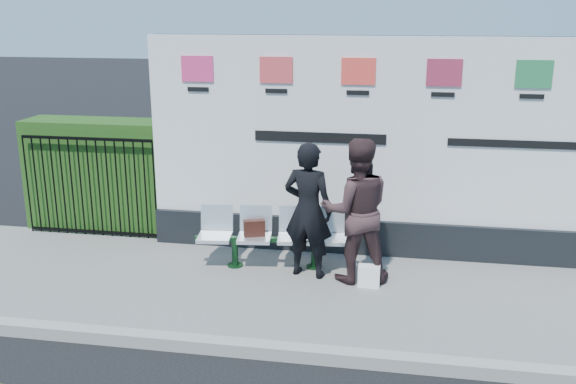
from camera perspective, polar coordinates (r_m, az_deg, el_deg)
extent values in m
cube|color=slate|center=(8.03, 9.42, -9.28)|extent=(14.00, 3.00, 0.12)
cube|color=gray|center=(6.70, 9.24, -14.63)|extent=(14.00, 0.18, 0.14)
cube|color=black|center=(9.18, 12.76, -4.09)|extent=(8.00, 0.30, 0.50)
cube|color=silver|center=(8.79, 13.35, 5.13)|extent=(8.00, 0.14, 2.50)
cube|color=#214715|center=(10.45, -16.13, 1.55)|extent=(2.35, 0.70, 1.70)
imported|color=black|center=(8.13, 1.80, -1.62)|extent=(0.72, 0.54, 1.76)
imported|color=#382425|center=(8.03, 6.09, -1.65)|extent=(1.03, 0.88, 1.84)
cube|color=black|center=(8.51, -3.01, -3.21)|extent=(0.30, 0.21, 0.22)
cube|color=white|center=(8.12, 7.20, -7.41)|extent=(0.27, 0.16, 0.27)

